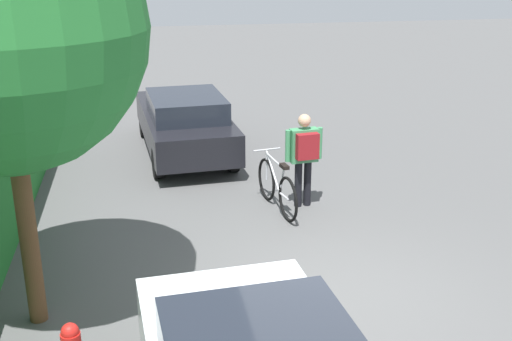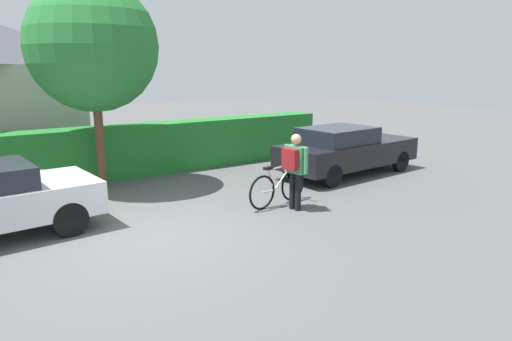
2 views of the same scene
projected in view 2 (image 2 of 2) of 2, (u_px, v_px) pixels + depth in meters
The scene contains 7 objects.
ground_plane at pixel (151, 234), 8.51m from camera, with size 60.00×60.00×0.00m, color #515151.
hedge_row at pixel (80, 156), 12.19m from camera, with size 15.53×0.90×1.45m, color #21722A.
parked_car_far at pixel (346, 150), 13.11m from camera, with size 4.51×2.01×1.39m.
bicycle at pixel (278, 187), 10.23m from camera, with size 1.75×0.50×0.95m.
person_rider at pixel (295, 165), 9.75m from camera, with size 0.39×0.66×1.65m.
tree_kerbside at pixel (93, 47), 10.87m from camera, with size 3.10×3.10×5.05m.
fire_hydrant at pixel (44, 186), 10.29m from camera, with size 0.20×0.20×0.81m.
Camera 2 is at (-2.96, -7.72, 3.03)m, focal length 32.27 mm.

